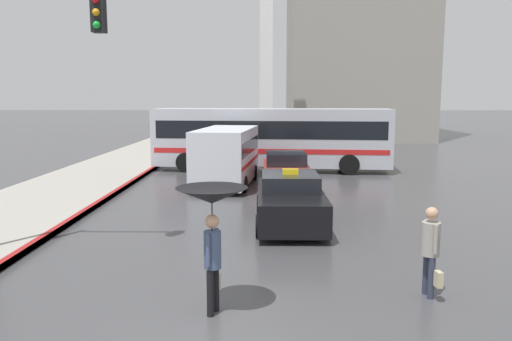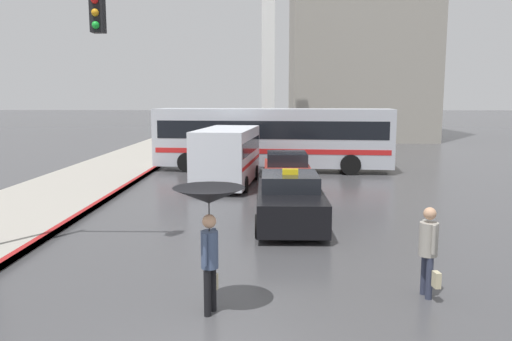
{
  "view_description": "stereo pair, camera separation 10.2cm",
  "coord_description": "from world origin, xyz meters",
  "views": [
    {
      "loc": [
        0.62,
        -6.24,
        3.54
      ],
      "look_at": [
        0.42,
        8.57,
        1.4
      ],
      "focal_mm": 35.0,
      "sensor_mm": 36.0,
      "label": 1
    },
    {
      "loc": [
        0.72,
        -6.23,
        3.54
      ],
      "look_at": [
        0.42,
        8.57,
        1.4
      ],
      "focal_mm": 35.0,
      "sensor_mm": 36.0,
      "label": 2
    }
  ],
  "objects": [
    {
      "name": "city_bus",
      "position": [
        1.04,
        18.48,
        1.7
      ],
      "size": [
        11.75,
        3.59,
        3.05
      ],
      "rotation": [
        0.0,
        0.0,
        1.48
      ],
      "color": "#B2B7C1",
      "rests_on": "ground_plane"
    },
    {
      "name": "taxi",
      "position": [
        1.4,
        7.61,
        0.68
      ],
      "size": [
        1.91,
        4.36,
        1.59
      ],
      "rotation": [
        0.0,
        0.0,
        3.14
      ],
      "color": "black",
      "rests_on": "ground_plane"
    },
    {
      "name": "pedestrian_man",
      "position": [
        3.61,
        2.39,
        0.95
      ],
      "size": [
        0.36,
        0.61,
        1.64
      ],
      "rotation": [
        0.0,
        0.0,
        -1.47
      ],
      "color": "#2D3347",
      "rests_on": "ground_plane"
    },
    {
      "name": "pedestrian_with_umbrella",
      "position": [
        -0.2,
        1.62,
        1.78
      ],
      "size": [
        1.17,
        1.17,
        2.13
      ],
      "rotation": [
        0.0,
        0.0,
        1.27
      ],
      "color": "black",
      "rests_on": "ground_plane"
    },
    {
      "name": "monument_cross",
      "position": [
        0.84,
        29.01,
        8.63
      ],
      "size": [
        6.7,
        0.9,
        15.22
      ],
      "color": "white",
      "rests_on": "ground_plane"
    },
    {
      "name": "sedan_red",
      "position": [
        1.56,
        13.79,
        0.64
      ],
      "size": [
        1.91,
        4.51,
        1.37
      ],
      "rotation": [
        0.0,
        0.0,
        3.14
      ],
      "color": "#A52D23",
      "rests_on": "ground_plane"
    },
    {
      "name": "ambulance_van",
      "position": [
        -0.87,
        14.07,
        1.3
      ],
      "size": [
        2.54,
        5.41,
        2.34
      ],
      "rotation": [
        0.0,
        0.0,
        3.04
      ],
      "color": "silver",
      "rests_on": "ground_plane"
    },
    {
      "name": "traffic_light",
      "position": [
        -4.53,
        4.78,
        4.14
      ],
      "size": [
        2.91,
        0.38,
        6.05
      ],
      "color": "black",
      "rests_on": "ground_plane"
    }
  ]
}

